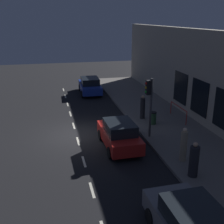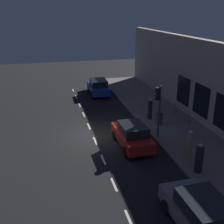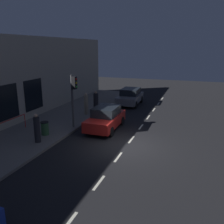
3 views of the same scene
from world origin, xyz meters
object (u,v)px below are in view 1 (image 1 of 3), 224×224
(parked_car_2, at_px, (90,86))
(pedestrian_1, at_px, (143,108))
(pedestrian_0, at_px, (194,161))
(trash_bin, at_px, (153,118))
(traffic_light, at_px, (149,97))
(pedestrian_2, at_px, (184,145))
(parked_car_1, at_px, (119,134))

(parked_car_2, relative_size, pedestrian_1, 2.51)
(pedestrian_0, distance_m, trash_bin, 6.77)
(pedestrian_0, bearing_deg, parked_car_2, 104.07)
(traffic_light, distance_m, trash_bin, 3.05)
(pedestrian_0, relative_size, trash_bin, 2.00)
(pedestrian_2, bearing_deg, traffic_light, 156.90)
(parked_car_2, bearing_deg, pedestrian_0, -80.55)
(traffic_light, distance_m, pedestrian_1, 3.67)
(pedestrian_0, height_order, pedestrian_1, pedestrian_1)
(pedestrian_2, relative_size, trash_bin, 2.11)
(traffic_light, bearing_deg, pedestrian_1, 76.80)
(trash_bin, bearing_deg, pedestrian_0, -95.17)
(parked_car_1, relative_size, trash_bin, 4.70)
(pedestrian_1, relative_size, trash_bin, 2.03)
(traffic_light, height_order, pedestrian_2, traffic_light)
(parked_car_1, bearing_deg, traffic_light, 19.02)
(pedestrian_0, xyz_separation_m, trash_bin, (0.61, 6.74, -0.34))
(pedestrian_1, bearing_deg, parked_car_1, 135.33)
(parked_car_1, distance_m, pedestrian_1, 4.78)
(traffic_light, xyz_separation_m, pedestrian_0, (0.46, -4.76, -1.73))
(pedestrian_1, relative_size, pedestrian_2, 0.96)
(parked_car_2, distance_m, pedestrian_0, 16.44)
(traffic_light, bearing_deg, parked_car_2, 98.74)
(parked_car_1, xyz_separation_m, parked_car_2, (0.24, 12.26, 0.00))
(parked_car_1, relative_size, pedestrian_2, 2.23)
(parked_car_1, xyz_separation_m, pedestrian_2, (2.70, -2.55, 0.20))
(parked_car_2, distance_m, trash_bin, 9.97)
(parked_car_1, height_order, trash_bin, parked_car_1)
(traffic_light, distance_m, parked_car_1, 2.84)
(parked_car_1, distance_m, parked_car_2, 12.26)
(pedestrian_0, xyz_separation_m, pedestrian_2, (0.23, 1.48, 0.06))
(traffic_light, bearing_deg, pedestrian_0, -84.45)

